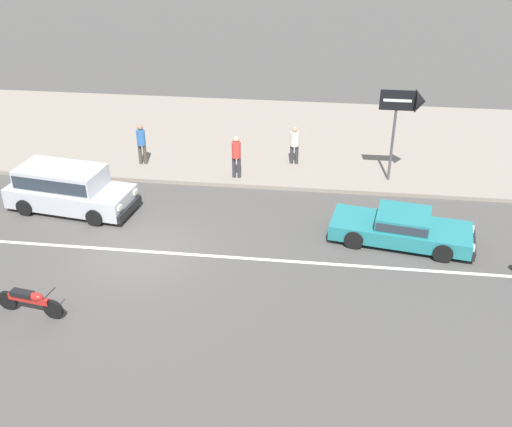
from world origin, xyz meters
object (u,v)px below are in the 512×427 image
(sedan_teal_2, at_px, (402,227))
(minivan_silver_0, at_px, (67,187))
(arrow_signboard, at_px, (414,105))
(pedestrian_near_clock, at_px, (236,154))
(pedestrian_mid_kerb, at_px, (295,143))
(pedestrian_by_shop, at_px, (141,141))
(motorcycle_1, at_px, (30,301))

(sedan_teal_2, bearing_deg, minivan_silver_0, 175.74)
(minivan_silver_0, height_order, arrow_signboard, arrow_signboard)
(sedan_teal_2, height_order, pedestrian_near_clock, pedestrian_near_clock)
(sedan_teal_2, height_order, pedestrian_mid_kerb, pedestrian_mid_kerb)
(minivan_silver_0, distance_m, pedestrian_by_shop, 4.08)
(sedan_teal_2, relative_size, pedestrian_mid_kerb, 3.01)
(minivan_silver_0, distance_m, pedestrian_near_clock, 6.26)
(motorcycle_1, xyz_separation_m, pedestrian_mid_kerb, (6.31, 10.30, 0.62))
(motorcycle_1, height_order, arrow_signboard, arrow_signboard)
(minivan_silver_0, bearing_deg, arrow_signboard, 16.04)
(pedestrian_mid_kerb, bearing_deg, pedestrian_by_shop, -172.67)
(minivan_silver_0, bearing_deg, pedestrian_near_clock, 28.15)
(motorcycle_1, distance_m, pedestrian_mid_kerb, 12.09)
(pedestrian_mid_kerb, bearing_deg, sedan_teal_2, -54.84)
(sedan_teal_2, height_order, motorcycle_1, sedan_teal_2)
(motorcycle_1, bearing_deg, arrow_signboard, 40.97)
(pedestrian_mid_kerb, bearing_deg, motorcycle_1, -121.50)
(minivan_silver_0, height_order, pedestrian_by_shop, pedestrian_by_shop)
(arrow_signboard, relative_size, pedestrian_mid_kerb, 2.29)
(arrow_signboard, distance_m, pedestrian_near_clock, 6.70)
(pedestrian_mid_kerb, height_order, pedestrian_by_shop, pedestrian_by_shop)
(motorcycle_1, height_order, pedestrian_near_clock, pedestrian_near_clock)
(minivan_silver_0, height_order, pedestrian_mid_kerb, pedestrian_mid_kerb)
(pedestrian_near_clock, height_order, pedestrian_mid_kerb, pedestrian_near_clock)
(pedestrian_by_shop, bearing_deg, motorcycle_1, -91.62)
(arrow_signboard, distance_m, pedestrian_mid_kerb, 4.89)
(arrow_signboard, bearing_deg, minivan_silver_0, -163.96)
(pedestrian_mid_kerb, distance_m, pedestrian_by_shop, 6.09)
(sedan_teal_2, relative_size, pedestrian_near_clock, 2.78)
(minivan_silver_0, relative_size, pedestrian_mid_kerb, 2.98)
(pedestrian_mid_kerb, bearing_deg, minivan_silver_0, -149.28)
(pedestrian_near_clock, bearing_deg, pedestrian_by_shop, 168.55)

